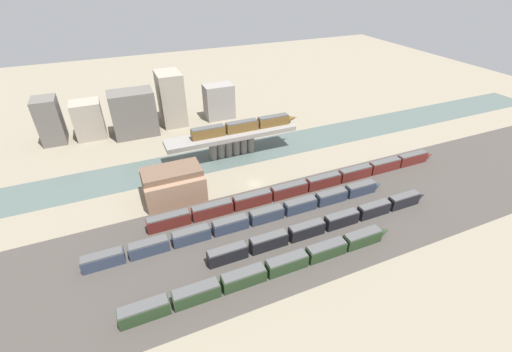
{
  "coord_description": "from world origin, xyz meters",
  "views": [
    {
      "loc": [
        -37.32,
        -87.82,
        64.38
      ],
      "look_at": [
        0.0,
        -1.18,
        3.74
      ],
      "focal_mm": 24.0,
      "sensor_mm": 36.0,
      "label": 1
    }
  ],
  "objects_px": {
    "train_yard_near": "(271,269)",
    "train_yard_outer": "(310,185)",
    "train_on_bridge": "(246,126)",
    "train_yard_far": "(253,218)",
    "warehouse_building": "(173,184)",
    "train_yard_mid": "(328,224)"
  },
  "relations": [
    {
      "from": "train_yard_near",
      "to": "train_yard_outer",
      "type": "xyz_separation_m",
      "value": [
        26.83,
        26.87,
        0.15
      ]
    },
    {
      "from": "train_on_bridge",
      "to": "train_yard_far",
      "type": "height_order",
      "value": "train_on_bridge"
    },
    {
      "from": "train_yard_far",
      "to": "train_yard_outer",
      "type": "relative_size",
      "value": 0.86
    },
    {
      "from": "train_yard_far",
      "to": "warehouse_building",
      "type": "bearing_deg",
      "value": 128.73
    },
    {
      "from": "train_yard_near",
      "to": "train_yard_mid",
      "type": "distance_m",
      "value": 23.1
    },
    {
      "from": "train_on_bridge",
      "to": "train_yard_mid",
      "type": "height_order",
      "value": "train_on_bridge"
    },
    {
      "from": "train_on_bridge",
      "to": "warehouse_building",
      "type": "distance_m",
      "value": 37.17
    },
    {
      "from": "train_yard_near",
      "to": "train_yard_mid",
      "type": "height_order",
      "value": "train_yard_mid"
    },
    {
      "from": "train_yard_outer",
      "to": "warehouse_building",
      "type": "height_order",
      "value": "warehouse_building"
    },
    {
      "from": "warehouse_building",
      "to": "train_on_bridge",
      "type": "bearing_deg",
      "value": 29.86
    },
    {
      "from": "train_yard_mid",
      "to": "warehouse_building",
      "type": "xyz_separation_m",
      "value": [
        -35.86,
        32.4,
        2.84
      ]
    },
    {
      "from": "train_yard_far",
      "to": "train_yard_outer",
      "type": "distance_m",
      "value": 24.87
    },
    {
      "from": "train_yard_mid",
      "to": "train_yard_outer",
      "type": "distance_m",
      "value": 19.21
    },
    {
      "from": "train_on_bridge",
      "to": "train_yard_near",
      "type": "relative_size",
      "value": 0.61
    },
    {
      "from": "train_on_bridge",
      "to": "train_yard_near",
      "type": "distance_m",
      "value": 62.26
    },
    {
      "from": "train_yard_near",
      "to": "train_yard_outer",
      "type": "height_order",
      "value": "train_yard_outer"
    },
    {
      "from": "train_yard_far",
      "to": "train_yard_outer",
      "type": "xyz_separation_m",
      "value": [
        23.52,
        8.08,
        0.17
      ]
    },
    {
      "from": "train_yard_far",
      "to": "train_yard_mid",
      "type": "bearing_deg",
      "value": -29.68
    },
    {
      "from": "train_on_bridge",
      "to": "train_yard_outer",
      "type": "distance_m",
      "value": 34.78
    },
    {
      "from": "train_yard_outer",
      "to": "train_yard_mid",
      "type": "bearing_deg",
      "value": -106.09
    },
    {
      "from": "train_on_bridge",
      "to": "train_yard_near",
      "type": "bearing_deg",
      "value": -106.41
    },
    {
      "from": "train_on_bridge",
      "to": "train_yard_mid",
      "type": "bearing_deg",
      "value": -85.35
    }
  ]
}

